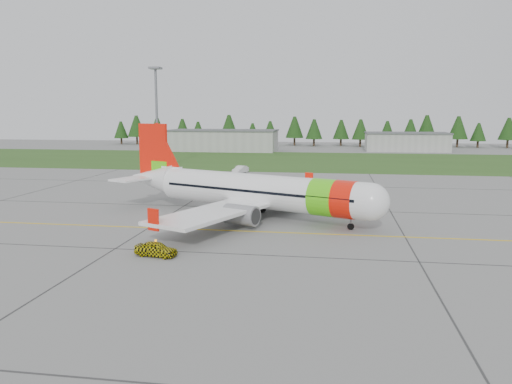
# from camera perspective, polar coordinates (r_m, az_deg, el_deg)

# --- Properties ---
(ground) EXTENTS (320.00, 320.00, 0.00)m
(ground) POSITION_cam_1_polar(r_m,az_deg,el_deg) (40.62, 3.99, -7.37)
(ground) COLOR gray
(ground) RESTS_ON ground
(aircraft) EXTENTS (31.85, 30.25, 10.14)m
(aircraft) POSITION_cam_1_polar(r_m,az_deg,el_deg) (54.91, -0.24, 0.10)
(aircraft) COLOR white
(aircraft) RESTS_ON ground
(follow_me_car) EXTENTS (1.42, 1.60, 3.51)m
(follow_me_car) POSITION_cam_1_polar(r_m,az_deg,el_deg) (40.98, -11.41, -4.84)
(follow_me_car) COLOR yellow
(follow_me_car) RESTS_ON ground
(service_van) EXTENTS (1.87, 1.82, 4.39)m
(service_van) POSITION_cam_1_polar(r_m,az_deg,el_deg) (95.23, -1.81, 3.46)
(service_van) COLOR silver
(service_van) RESTS_ON ground
(grass_strip) EXTENTS (320.00, 50.00, 0.03)m
(grass_strip) POSITION_cam_1_polar(r_m,az_deg,el_deg) (121.42, 7.30, 3.56)
(grass_strip) COLOR #30561E
(grass_strip) RESTS_ON ground
(taxi_guideline) EXTENTS (120.00, 0.25, 0.02)m
(taxi_guideline) POSITION_cam_1_polar(r_m,az_deg,el_deg) (48.32, 4.80, -4.69)
(taxi_guideline) COLOR gold
(taxi_guideline) RESTS_ON ground
(hangar_west) EXTENTS (32.00, 14.00, 6.00)m
(hangar_west) POSITION_cam_1_polar(r_m,az_deg,el_deg) (152.73, -3.76, 5.85)
(hangar_west) COLOR #A8A8A3
(hangar_west) RESTS_ON ground
(hangar_east) EXTENTS (24.00, 12.00, 5.20)m
(hangar_east) POSITION_cam_1_polar(r_m,az_deg,el_deg) (158.59, 16.79, 5.46)
(hangar_east) COLOR #A8A8A3
(hangar_east) RESTS_ON ground
(floodlight_mast) EXTENTS (0.50, 0.50, 20.00)m
(floodlight_mast) POSITION_cam_1_polar(r_m,az_deg,el_deg) (103.04, -11.26, 8.06)
(floodlight_mast) COLOR slate
(floodlight_mast) RESTS_ON ground
(treeline) EXTENTS (160.00, 8.00, 10.00)m
(treeline) POSITION_cam_1_polar(r_m,az_deg,el_deg) (176.98, 7.84, 6.87)
(treeline) COLOR #1C3F14
(treeline) RESTS_ON ground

